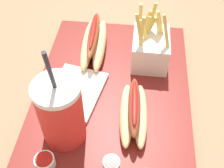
{
  "coord_description": "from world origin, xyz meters",
  "views": [
    {
      "loc": [
        0.4,
        0.04,
        0.5
      ],
      "look_at": [
        0.0,
        0.0,
        0.05
      ],
      "focal_mm": 45.62,
      "sensor_mm": 36.0,
      "label": 1
    }
  ],
  "objects_px": {
    "ketchup_cup_3": "(45,162)",
    "napkin_stack": "(75,92)",
    "hot_dog_2": "(94,42)",
    "ketchup_cup_1": "(111,164)",
    "hot_dog_1": "(134,112)",
    "fries_basket": "(150,48)",
    "soda_cup": "(61,112)"
  },
  "relations": [
    {
      "from": "ketchup_cup_3",
      "to": "napkin_stack",
      "type": "xyz_separation_m",
      "value": [
        -0.17,
        0.02,
        -0.01
      ]
    },
    {
      "from": "hot_dog_2",
      "to": "ketchup_cup_1",
      "type": "height_order",
      "value": "hot_dog_2"
    },
    {
      "from": "ketchup_cup_3",
      "to": "napkin_stack",
      "type": "bearing_deg",
      "value": 173.43
    },
    {
      "from": "ketchup_cup_1",
      "to": "hot_dog_2",
      "type": "bearing_deg",
      "value": -165.99
    },
    {
      "from": "hot_dog_2",
      "to": "napkin_stack",
      "type": "xyz_separation_m",
      "value": [
        0.14,
        -0.02,
        -0.02
      ]
    },
    {
      "from": "hot_dog_1",
      "to": "napkin_stack",
      "type": "xyz_separation_m",
      "value": [
        -0.06,
        -0.13,
        -0.02
      ]
    },
    {
      "from": "hot_dog_1",
      "to": "ketchup_cup_3",
      "type": "bearing_deg",
      "value": -52.27
    },
    {
      "from": "ketchup_cup_1",
      "to": "ketchup_cup_3",
      "type": "height_order",
      "value": "same"
    },
    {
      "from": "ketchup_cup_1",
      "to": "napkin_stack",
      "type": "relative_size",
      "value": 0.22
    },
    {
      "from": "ketchup_cup_3",
      "to": "fries_basket",
      "type": "bearing_deg",
      "value": 148.83
    },
    {
      "from": "soda_cup",
      "to": "ketchup_cup_1",
      "type": "height_order",
      "value": "soda_cup"
    },
    {
      "from": "fries_basket",
      "to": "ketchup_cup_1",
      "type": "bearing_deg",
      "value": -11.89
    },
    {
      "from": "fries_basket",
      "to": "hot_dog_2",
      "type": "relative_size",
      "value": 0.76
    },
    {
      "from": "soda_cup",
      "to": "ketchup_cup_1",
      "type": "distance_m",
      "value": 0.13
    },
    {
      "from": "fries_basket",
      "to": "ketchup_cup_3",
      "type": "xyz_separation_m",
      "value": [
        0.29,
        -0.18,
        -0.03
      ]
    },
    {
      "from": "hot_dog_1",
      "to": "ketchup_cup_1",
      "type": "relative_size",
      "value": 5.11
    },
    {
      "from": "hot_dog_2",
      "to": "ketchup_cup_3",
      "type": "relative_size",
      "value": 5.26
    },
    {
      "from": "soda_cup",
      "to": "hot_dog_2",
      "type": "height_order",
      "value": "soda_cup"
    },
    {
      "from": "ketchup_cup_1",
      "to": "napkin_stack",
      "type": "xyz_separation_m",
      "value": [
        -0.16,
        -0.1,
        -0.01
      ]
    },
    {
      "from": "hot_dog_2",
      "to": "napkin_stack",
      "type": "distance_m",
      "value": 0.15
    },
    {
      "from": "soda_cup",
      "to": "hot_dog_1",
      "type": "bearing_deg",
      "value": 110.52
    },
    {
      "from": "hot_dog_1",
      "to": "hot_dog_2",
      "type": "height_order",
      "value": "hot_dog_2"
    },
    {
      "from": "soda_cup",
      "to": "ketchup_cup_3",
      "type": "relative_size",
      "value": 6.17
    },
    {
      "from": "hot_dog_2",
      "to": "ketchup_cup_3",
      "type": "bearing_deg",
      "value": -7.3
    },
    {
      "from": "soda_cup",
      "to": "napkin_stack",
      "type": "xyz_separation_m",
      "value": [
        -0.1,
        -0.0,
        -0.07
      ]
    },
    {
      "from": "soda_cup",
      "to": "hot_dog_2",
      "type": "distance_m",
      "value": 0.25
    },
    {
      "from": "fries_basket",
      "to": "hot_dog_1",
      "type": "distance_m",
      "value": 0.18
    },
    {
      "from": "ketchup_cup_1",
      "to": "ketchup_cup_3",
      "type": "distance_m",
      "value": 0.12
    },
    {
      "from": "fries_basket",
      "to": "ketchup_cup_3",
      "type": "distance_m",
      "value": 0.34
    },
    {
      "from": "fries_basket",
      "to": "hot_dog_2",
      "type": "bearing_deg",
      "value": -99.77
    },
    {
      "from": "soda_cup",
      "to": "hot_dog_2",
      "type": "bearing_deg",
      "value": 175.54
    },
    {
      "from": "hot_dog_1",
      "to": "ketchup_cup_3",
      "type": "distance_m",
      "value": 0.19
    }
  ]
}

